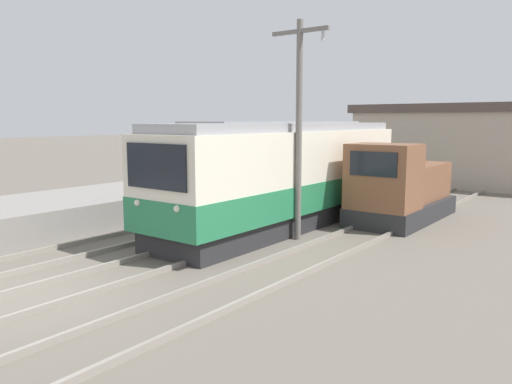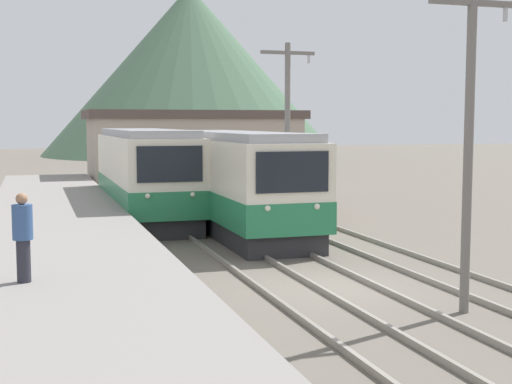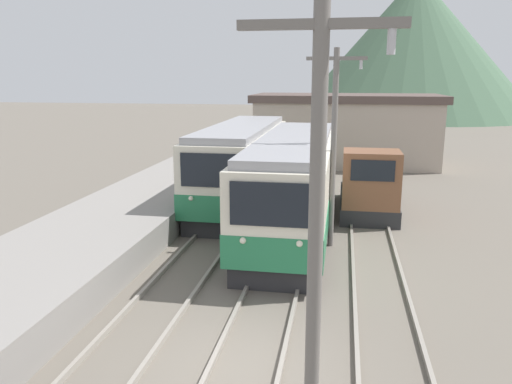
{
  "view_description": "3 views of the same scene",
  "coord_description": "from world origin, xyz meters",
  "px_view_note": "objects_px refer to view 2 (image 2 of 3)",
  "views": [
    {
      "loc": [
        10.14,
        -5.24,
        3.81
      ],
      "look_at": [
        0.02,
        8.11,
        1.39
      ],
      "focal_mm": 35.0,
      "sensor_mm": 36.0,
      "label": 1
    },
    {
      "loc": [
        -7.03,
        -15.9,
        4.06
      ],
      "look_at": [
        0.39,
        7.69,
        1.63
      ],
      "focal_mm": 50.0,
      "sensor_mm": 36.0,
      "label": 2
    },
    {
      "loc": [
        1.99,
        -9.12,
        5.9
      ],
      "look_at": [
        -1.14,
        8.87,
        1.68
      ],
      "focal_mm": 35.0,
      "sensor_mm": 36.0,
      "label": 3
    }
  ],
  "objects_px": {
    "shunting_locomotive": "(281,189)",
    "person_on_platform": "(23,234)",
    "catenary_mast_near": "(469,137)",
    "catenary_mast_mid": "(288,131)",
    "commuter_train_center": "(235,185)",
    "commuter_train_left": "(145,178)"
  },
  "relations": [
    {
      "from": "shunting_locomotive",
      "to": "commuter_train_left",
      "type": "bearing_deg",
      "value": 175.39
    },
    {
      "from": "commuter_train_left",
      "to": "commuter_train_center",
      "type": "xyz_separation_m",
      "value": [
        2.8,
        -3.74,
        -0.02
      ]
    },
    {
      "from": "catenary_mast_near",
      "to": "person_on_platform",
      "type": "distance_m",
      "value": 9.19
    },
    {
      "from": "shunting_locomotive",
      "to": "catenary_mast_near",
      "type": "bearing_deg",
      "value": -95.34
    },
    {
      "from": "catenary_mast_near",
      "to": "person_on_platform",
      "type": "xyz_separation_m",
      "value": [
        -8.95,
        1.12,
        -1.79
      ]
    },
    {
      "from": "commuter_train_left",
      "to": "commuter_train_center",
      "type": "relative_size",
      "value": 0.9
    },
    {
      "from": "catenary_mast_mid",
      "to": "shunting_locomotive",
      "type": "bearing_deg",
      "value": 72.9
    },
    {
      "from": "commuter_train_center",
      "to": "person_on_platform",
      "type": "xyz_separation_m",
      "value": [
        -7.44,
        -11.56,
        0.23
      ]
    },
    {
      "from": "person_on_platform",
      "to": "commuter_train_left",
      "type": "bearing_deg",
      "value": 73.13
    },
    {
      "from": "commuter_train_left",
      "to": "commuter_train_center",
      "type": "bearing_deg",
      "value": -53.17
    },
    {
      "from": "commuter_train_center",
      "to": "catenary_mast_mid",
      "type": "xyz_separation_m",
      "value": [
        1.51,
        -1.58,
        2.02
      ]
    },
    {
      "from": "shunting_locomotive",
      "to": "person_on_platform",
      "type": "bearing_deg",
      "value": -125.13
    },
    {
      "from": "commuter_train_center",
      "to": "person_on_platform",
      "type": "bearing_deg",
      "value": -122.76
    },
    {
      "from": "commuter_train_left",
      "to": "person_on_platform",
      "type": "xyz_separation_m",
      "value": [
        -4.64,
        -15.3,
        0.21
      ]
    },
    {
      "from": "shunting_locomotive",
      "to": "catenary_mast_mid",
      "type": "xyz_separation_m",
      "value": [
        -1.49,
        -4.85,
        2.54
      ]
    },
    {
      "from": "commuter_train_left",
      "to": "person_on_platform",
      "type": "relative_size",
      "value": 6.6
    },
    {
      "from": "person_on_platform",
      "to": "catenary_mast_mid",
      "type": "bearing_deg",
      "value": 48.13
    },
    {
      "from": "catenary_mast_near",
      "to": "catenary_mast_mid",
      "type": "xyz_separation_m",
      "value": [
        0.0,
        11.1,
        0.0
      ]
    },
    {
      "from": "shunting_locomotive",
      "to": "catenary_mast_mid",
      "type": "bearing_deg",
      "value": -107.1
    },
    {
      "from": "commuter_train_center",
      "to": "catenary_mast_near",
      "type": "bearing_deg",
      "value": -83.22
    },
    {
      "from": "commuter_train_center",
      "to": "catenary_mast_near",
      "type": "height_order",
      "value": "catenary_mast_near"
    },
    {
      "from": "catenary_mast_near",
      "to": "commuter_train_center",
      "type": "bearing_deg",
      "value": 96.78
    }
  ]
}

